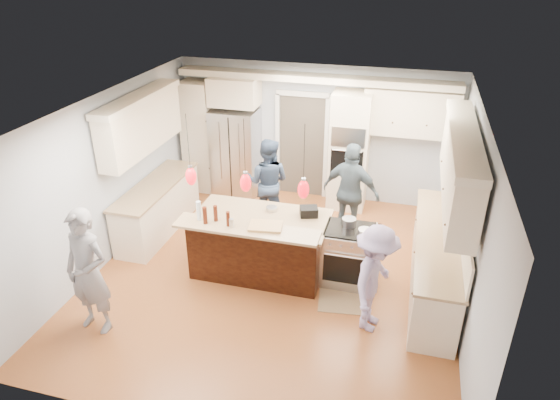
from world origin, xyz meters
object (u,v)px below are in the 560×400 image
(island_range, at_px, (350,255))
(person_far_left, at_px, (268,182))
(person_bar_end, at_px, (88,272))
(refrigerator, at_px, (236,153))
(kitchen_island, at_px, (260,244))

(island_range, distance_m, person_far_left, 2.29)
(person_bar_end, bearing_deg, refrigerator, 92.18)
(refrigerator, bearing_deg, kitchen_island, -63.10)
(island_range, bearing_deg, refrigerator, 137.41)
(refrigerator, height_order, person_far_left, refrigerator)
(person_bar_end, bearing_deg, kitchen_island, 54.87)
(person_bar_end, relative_size, person_far_left, 1.08)
(refrigerator, relative_size, kitchen_island, 0.86)
(person_bar_end, height_order, person_far_left, person_bar_end)
(person_bar_end, xyz_separation_m, person_far_left, (1.43, 3.40, -0.06))
(refrigerator, xyz_separation_m, person_far_left, (0.98, -1.04, -0.07))
(refrigerator, height_order, island_range, refrigerator)
(refrigerator, distance_m, person_far_left, 1.43)
(refrigerator, height_order, person_bar_end, refrigerator)
(island_range, height_order, person_far_left, person_far_left)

